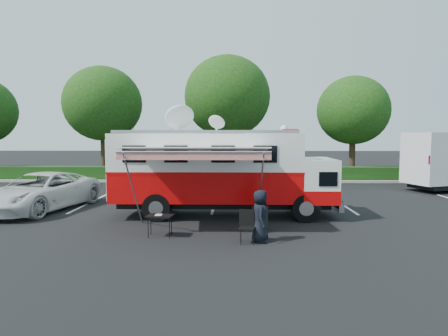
# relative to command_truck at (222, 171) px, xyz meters

# --- Properties ---
(ground_plane) EXTENTS (120.00, 120.00, 0.00)m
(ground_plane) POSITION_rel_command_truck_xyz_m (0.08, 0.00, -1.82)
(ground_plane) COLOR black
(ground_plane) RESTS_ON ground
(back_border) EXTENTS (60.00, 6.14, 8.87)m
(back_border) POSITION_rel_command_truck_xyz_m (1.22, 12.90, 3.18)
(back_border) COLOR #9E998E
(back_border) RESTS_ON ground_plane
(stall_lines) EXTENTS (24.12, 5.50, 0.01)m
(stall_lines) POSITION_rel_command_truck_xyz_m (-0.42, 3.00, -1.82)
(stall_lines) COLOR silver
(stall_lines) RESTS_ON ground_plane
(command_truck) EXTENTS (8.87, 2.44, 4.26)m
(command_truck) POSITION_rel_command_truck_xyz_m (0.00, 0.00, 0.00)
(command_truck) COLOR black
(command_truck) RESTS_ON ground_plane
(awning) EXTENTS (4.84, 2.51, 2.93)m
(awning) POSITION_rel_command_truck_xyz_m (-0.79, -2.53, 0.92)
(awning) COLOR white
(awning) RESTS_ON ground_plane
(white_suv) EXTENTS (3.95, 6.28, 1.62)m
(white_suv) POSITION_rel_command_truck_xyz_m (-7.90, 1.07, -1.82)
(white_suv) COLOR silver
(white_suv) RESTS_ON ground_plane
(person) EXTENTS (0.53, 0.80, 1.61)m
(person) POSITION_rel_command_truck_xyz_m (1.27, -3.83, -1.82)
(person) COLOR black
(person) RESTS_ON ground_plane
(folding_table) EXTENTS (0.90, 0.69, 0.70)m
(folding_table) POSITION_rel_command_truck_xyz_m (-1.92, -3.27, -1.17)
(folding_table) COLOR black
(folding_table) RESTS_ON ground_plane
(folding_chair) EXTENTS (0.57, 0.59, 1.00)m
(folding_chair) POSITION_rel_command_truck_xyz_m (0.86, -3.89, -1.23)
(folding_chair) COLOR black
(folding_chair) RESTS_ON ground_plane
(trash_bin) EXTENTS (0.58, 0.58, 0.87)m
(trash_bin) POSITION_rel_command_truck_xyz_m (1.35, -2.54, -1.39)
(trash_bin) COLOR black
(trash_bin) RESTS_ON ground_plane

